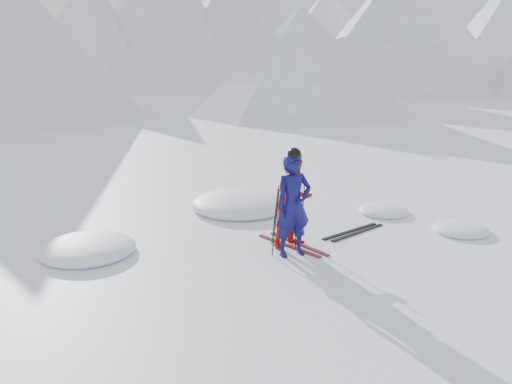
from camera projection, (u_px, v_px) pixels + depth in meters
name	position (u px, v px, depth m)	size (l,w,h in m)	color
ground	(331.00, 239.00, 11.42)	(160.00, 160.00, 0.00)	white
mountain_range	(127.00, 12.00, 42.39)	(106.15, 62.94, 15.53)	#B2BCD1
skier_blue	(293.00, 205.00, 10.28)	(0.73, 0.48, 2.01)	#0E0D51
skier_red	(294.00, 201.00, 10.80)	(0.91, 0.71, 1.86)	red
pole_blue_left	(276.00, 222.00, 10.36)	(0.02, 0.02, 1.34)	black
pole_blue_right	(297.00, 217.00, 10.70)	(0.02, 0.02, 1.34)	black
pole_red_left	(275.00, 215.00, 10.95)	(0.02, 0.02, 1.24)	black
pole_red_right	(303.00, 212.00, 11.14)	(0.02, 0.02, 1.24)	black
ski_worn_left	(289.00, 246.00, 10.98)	(0.09, 1.70, 0.03)	black
ski_worn_right	(299.00, 244.00, 11.09)	(0.09, 1.70, 0.03)	black
ski_loose_a	(350.00, 231.00, 11.85)	(0.09, 1.70, 0.03)	black
ski_loose_b	(358.00, 232.00, 11.77)	(0.09, 1.70, 0.03)	black
snow_lumps	(231.00, 220.00, 12.67)	(9.02, 5.75, 0.54)	white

